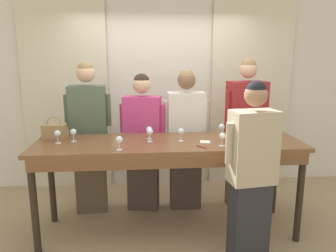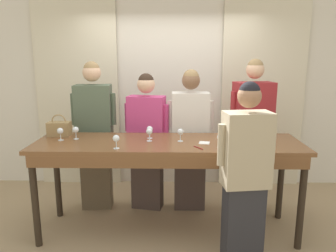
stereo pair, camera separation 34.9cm
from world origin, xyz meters
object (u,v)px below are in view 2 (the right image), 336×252
object	(u,v)px
wine_glass_back_mid	(248,129)
guest_cream_sweater	(190,139)
wine_glass_center_right	(224,128)
wine_glass_front_mid	(150,130)
host_pouring	(245,178)
wine_glass_back_left	(270,135)
guest_olive_jacket	(95,135)
wine_bottle	(256,134)
guest_pink_top	(147,141)
tasting_bar	(168,152)
wine_glass_back_right	(76,130)
wine_glass_center_left	(116,139)
wine_glass_front_right	(220,138)
guest_striped_shirt	(251,136)
wine_glass_by_bottle	(242,138)
wine_glass_center_mid	(149,132)
handbag	(59,128)
wine_glass_front_left	(180,132)
wine_glass_near_host	(60,131)

from	to	relation	value
wine_glass_back_mid	guest_cream_sweater	size ratio (longest dim) A/B	0.08
wine_glass_center_right	guest_cream_sweater	distance (m)	0.56
wine_glass_front_mid	host_pouring	xyz separation A→B (m)	(0.88, -0.78, -0.25)
wine_glass_back_left	guest_olive_jacket	distance (m)	2.08
wine_bottle	guest_pink_top	distance (m)	1.38
tasting_bar	wine_glass_back_right	xyz separation A→B (m)	(-1.00, 0.11, 0.21)
wine_glass_center_left	host_pouring	world-z (taller)	host_pouring
guest_olive_jacket	wine_glass_front_right	bearing A→B (deg)	-29.06
guest_striped_shirt	host_pouring	size ratio (longest dim) A/B	1.10
wine_glass_center_left	wine_glass_by_bottle	size ratio (longest dim) A/B	1.00
tasting_bar	wine_glass_center_mid	size ratio (longest dim) A/B	20.50
wine_glass_back_left	host_pouring	xyz separation A→B (m)	(-0.36, -0.57, -0.25)
handbag	wine_glass_front_left	world-z (taller)	handbag
wine_glass_back_mid	guest_olive_jacket	world-z (taller)	guest_olive_jacket
wine_glass_back_right	guest_cream_sweater	xyz separation A→B (m)	(1.26, 0.49, -0.23)
wine_glass_back_right	wine_glass_near_host	size ratio (longest dim) A/B	1.00
wine_glass_front_left	guest_olive_jacket	distance (m)	1.21
wine_glass_front_right	guest_striped_shirt	distance (m)	0.96
wine_glass_front_mid	wine_glass_front_right	size ratio (longest dim) A/B	1.00
handbag	wine_glass_near_host	bearing A→B (deg)	-68.28
wine_glass_front_left	guest_olive_jacket	world-z (taller)	guest_olive_jacket
tasting_bar	guest_striped_shirt	distance (m)	1.19
wine_glass_back_mid	host_pouring	bearing A→B (deg)	-103.08
wine_glass_by_bottle	guest_olive_jacket	distance (m)	1.85
host_pouring	wine_glass_front_right	bearing A→B (deg)	110.39
wine_glass_front_left	wine_glass_back_left	distance (m)	0.92
wine_glass_center_left	guest_pink_top	size ratio (longest dim) A/B	0.08
wine_glass_front_left	wine_glass_near_host	size ratio (longest dim) A/B	1.00
wine_glass_front_mid	guest_pink_top	world-z (taller)	guest_pink_top
tasting_bar	wine_glass_front_left	distance (m)	0.25
wine_glass_back_mid	wine_glass_back_right	world-z (taller)	same
wine_glass_near_host	guest_olive_jacket	xyz separation A→B (m)	(0.23, 0.55, -0.18)
wine_glass_front_mid	wine_glass_back_mid	xyz separation A→B (m)	(1.08, 0.06, 0.00)
tasting_bar	wine_glass_front_mid	distance (m)	0.33
wine_glass_back_left	guest_pink_top	bearing A→B (deg)	153.21
guest_pink_top	wine_glass_back_left	bearing A→B (deg)	-26.79
wine_glass_by_bottle	guest_pink_top	size ratio (longest dim) A/B	0.08
wine_bottle	host_pouring	bearing A→B (deg)	-111.41
tasting_bar	wine_glass_front_left	world-z (taller)	wine_glass_front_left
wine_glass_back_left	wine_glass_center_right	bearing A→B (deg)	146.10
wine_glass_by_bottle	wine_glass_back_right	bearing A→B (deg)	169.53
handbag	guest_cream_sweater	world-z (taller)	guest_cream_sweater
wine_bottle	wine_glass_front_right	bearing A→B (deg)	-167.14
wine_bottle	wine_glass_near_host	bearing A→B (deg)	175.48
guest_striped_shirt	wine_glass_center_right	bearing A→B (deg)	-136.62
wine_glass_center_left	wine_glass_front_mid	bearing A→B (deg)	53.66
wine_glass_center_left	guest_pink_top	world-z (taller)	guest_pink_top
wine_glass_front_right	wine_glass_back_mid	xyz separation A→B (m)	(0.36, 0.40, -0.00)
handbag	host_pouring	xyz separation A→B (m)	(1.91, -0.88, -0.24)
wine_glass_near_host	guest_striped_shirt	distance (m)	2.24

